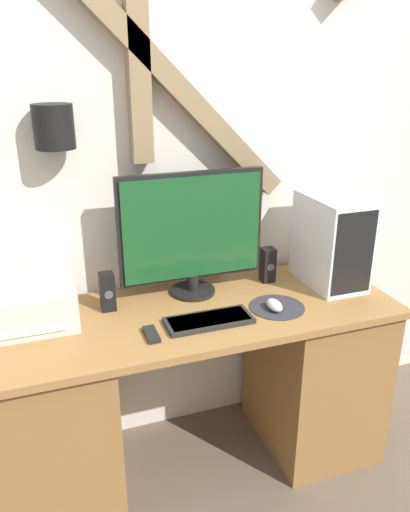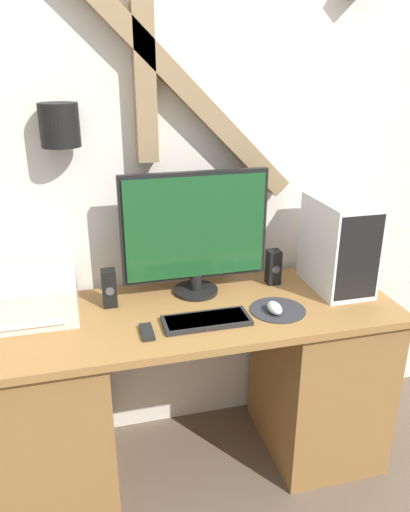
# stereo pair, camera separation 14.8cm
# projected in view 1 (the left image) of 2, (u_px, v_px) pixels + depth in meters

# --- Properties ---
(wall_back) EXTENTS (6.40, 0.20, 2.86)m
(wall_back) POSITION_uv_depth(u_px,v_px,m) (167.00, 144.00, 2.04)
(wall_back) COLOR silver
(wall_back) RESTS_ON ground_plane
(desk) EXTENTS (1.63, 0.59, 0.77)m
(desk) POSITION_uv_depth(u_px,v_px,m) (194.00, 390.00, 2.09)
(desk) COLOR olive
(desk) RESTS_ON ground_plane
(monitor) EXTENTS (0.60, 0.19, 0.51)m
(monitor) POSITION_uv_depth(u_px,v_px,m) (192.00, 231.00, 2.01)
(monitor) COLOR black
(monitor) RESTS_ON desk
(keyboard) EXTENTS (0.33, 0.13, 0.02)m
(keyboard) POSITION_uv_depth(u_px,v_px,m) (209.00, 320.00, 1.86)
(keyboard) COLOR black
(keyboard) RESTS_ON desk
(mousepad) EXTENTS (0.22, 0.22, 0.00)m
(mousepad) POSITION_uv_depth(u_px,v_px,m) (277.00, 307.00, 1.98)
(mousepad) COLOR #2D2D33
(mousepad) RESTS_ON desk
(mouse) EXTENTS (0.05, 0.09, 0.04)m
(mouse) POSITION_uv_depth(u_px,v_px,m) (274.00, 305.00, 1.95)
(mouse) COLOR silver
(mouse) RESTS_ON mousepad
(computer_tower) EXTENTS (0.21, 0.33, 0.39)m
(computer_tower) POSITION_uv_depth(u_px,v_px,m) (332.00, 241.00, 2.13)
(computer_tower) COLOR white
(computer_tower) RESTS_ON desk
(printer) EXTENTS (0.33, 0.33, 0.15)m
(printer) POSITION_uv_depth(u_px,v_px,m) (30.00, 303.00, 1.86)
(printer) COLOR beige
(printer) RESTS_ON desk
(speaker_left) EXTENTS (0.06, 0.06, 0.15)m
(speaker_left) POSITION_uv_depth(u_px,v_px,m) (107.00, 292.00, 1.94)
(speaker_left) COLOR black
(speaker_left) RESTS_ON desk
(speaker_right) EXTENTS (0.06, 0.06, 0.15)m
(speaker_right) POSITION_uv_depth(u_px,v_px,m) (268.00, 265.00, 2.19)
(speaker_right) COLOR black
(speaker_right) RESTS_ON desk
(remote_control) EXTENTS (0.04, 0.11, 0.02)m
(remote_control) POSITION_uv_depth(u_px,v_px,m) (151.00, 334.00, 1.77)
(remote_control) COLOR black
(remote_control) RESTS_ON desk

